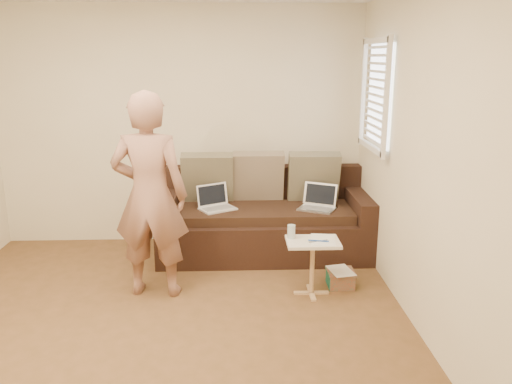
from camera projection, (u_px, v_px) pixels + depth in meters
floor at (156, 343)px, 3.78m from camera, size 4.50×4.50×0.00m
wall_back at (181, 127)px, 5.61m from camera, size 4.00×0.00×4.00m
wall_right at (437, 170)px, 3.52m from camera, size 0.00×4.50×4.50m
window_blinds at (376, 95)px, 4.86m from camera, size 0.12×0.88×1.08m
sofa at (264, 215)px, 5.41m from camera, size 2.20×0.95×0.85m
pillow_left at (208, 178)px, 5.50m from camera, size 0.55×0.29×0.57m
pillow_mid at (258, 176)px, 5.56m from camera, size 0.55×0.27×0.57m
pillow_right at (314, 177)px, 5.53m from camera, size 0.55×0.28×0.57m
laptop_silver at (317, 210)px, 5.28m from camera, size 0.43×0.39×0.24m
laptop_white at (218, 210)px, 5.28m from camera, size 0.43×0.39×0.25m
person at (150, 196)px, 4.36m from camera, size 0.69×0.50×1.80m
side_table at (312, 267)px, 4.50m from camera, size 0.46×0.32×0.51m
drinking_glass at (291, 232)px, 4.48m from camera, size 0.07×0.07×0.12m
scissors at (319, 241)px, 4.40m from camera, size 0.20×0.16×0.02m
paper_on_table at (323, 240)px, 4.44m from camera, size 0.25×0.33×0.00m
striped_box at (340, 278)px, 4.69m from camera, size 0.25×0.25×0.16m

